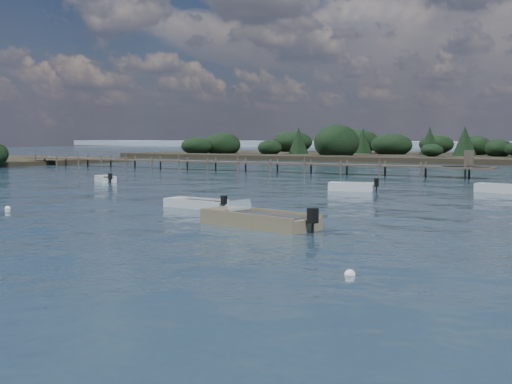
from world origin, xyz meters
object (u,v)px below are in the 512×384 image
Objects in this scene: dinghy_mid_grey at (196,205)px; dinghy_mid_white_a at (259,222)px; tender_far_grey_b at (499,190)px; tender_far_white at (351,189)px; jetty at (242,163)px; tender_far_grey at (105,180)px.

dinghy_mid_grey is 0.67× the size of dinghy_mid_white_a.
dinghy_mid_white_a is 1.63× the size of tender_far_grey_b.
tender_far_white is 0.06× the size of jetty.
tender_far_grey is at bearing 146.03° from dinghy_mid_white_a.
tender_far_grey_b is at bearing 11.08° from tender_far_grey.
tender_far_white is at bearing 77.90° from dinghy_mid_grey.
dinghy_mid_white_a is at bearing -34.34° from dinghy_mid_grey.
dinghy_mid_white_a is (25.94, -17.48, 0.03)m from tender_far_grey.
tender_far_white is at bearing 5.48° from tender_far_grey.
tender_far_grey_b is (9.60, 4.11, -0.00)m from tender_far_white.
dinghy_mid_grey is at bearing 145.66° from dinghy_mid_white_a.
jetty is (-18.43, 34.51, 0.85)m from dinghy_mid_grey.
dinghy_mid_white_a is at bearing -104.16° from tender_far_grey_b.
dinghy_mid_white_a is at bearing -57.19° from jetty.
tender_far_grey is at bearing 146.16° from dinghy_mid_grey.
tender_far_grey_b is (31.93, 6.25, 0.02)m from tender_far_grey.
tender_far_white is (3.21, 14.96, 0.04)m from dinghy_mid_grey.
jetty reaches higher than tender_far_grey_b.
tender_far_grey_b is at bearing 23.18° from tender_far_white.
tender_far_white is 1.00× the size of tender_far_grey_b.
tender_far_white reaches higher than tender_far_grey.
tender_far_white is 22.42m from tender_far_grey.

